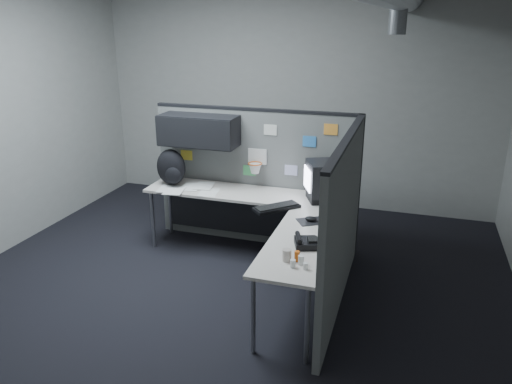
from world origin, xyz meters
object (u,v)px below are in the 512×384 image
(desk, at_px, (259,213))
(phone, at_px, (306,242))
(monitor, at_px, (325,181))
(backpack, at_px, (171,168))
(keyboard, at_px, (277,207))

(desk, xyz_separation_m, phone, (0.70, -0.88, 0.15))
(monitor, height_order, phone, monitor)
(backpack, bearing_deg, phone, -47.14)
(desk, height_order, phone, phone)
(keyboard, xyz_separation_m, backpack, (-1.38, 0.38, 0.19))
(keyboard, xyz_separation_m, phone, (0.47, -0.77, 0.02))
(desk, relative_size, backpack, 5.41)
(desk, bearing_deg, phone, -51.80)
(desk, bearing_deg, backpack, 166.89)
(desk, xyz_separation_m, keyboard, (0.23, -0.11, 0.14))
(keyboard, distance_m, backpack, 1.45)
(keyboard, height_order, backpack, backpack)
(phone, relative_size, backpack, 0.61)
(monitor, relative_size, phone, 1.90)
(monitor, bearing_deg, keyboard, -114.05)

